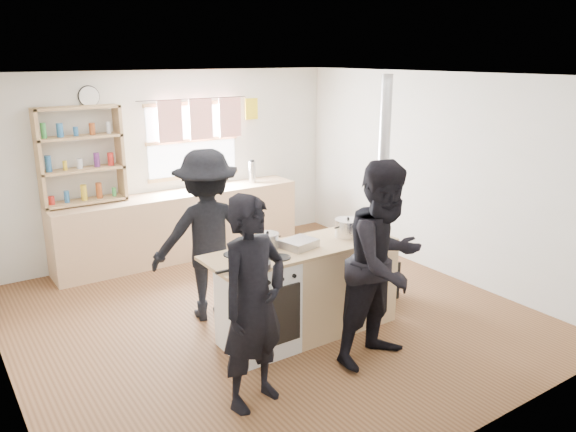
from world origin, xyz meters
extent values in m
cube|color=brown|center=(0.00, 0.00, -0.01)|extent=(5.00, 5.00, 0.01)
cube|color=tan|center=(0.00, 2.22, 0.45)|extent=(3.40, 0.55, 0.90)
cube|color=tan|center=(-1.20, 2.34, 0.94)|extent=(1.00, 0.28, 0.03)
cube|color=tan|center=(-1.20, 2.34, 1.33)|extent=(1.00, 0.28, 0.03)
cube|color=tan|center=(-1.20, 2.34, 1.74)|extent=(1.00, 0.28, 0.03)
cube|color=tan|center=(-1.20, 2.34, 2.08)|extent=(1.00, 0.28, 0.03)
cube|color=tan|center=(-1.68, 2.34, 1.50)|extent=(0.04, 0.28, 1.20)
cube|color=tan|center=(-0.72, 2.34, 1.50)|extent=(0.04, 0.28, 1.20)
cylinder|color=silver|center=(1.14, 2.22, 1.06)|extent=(0.10, 0.10, 0.31)
cube|color=white|center=(-0.45, -0.55, 0.45)|extent=(0.60, 0.60, 0.90)
cube|color=tan|center=(0.45, -0.55, 0.45)|extent=(1.20, 0.60, 0.90)
cube|color=tan|center=(0.00, -0.55, 0.92)|extent=(1.84, 0.64, 0.03)
cylinder|color=black|center=(-0.63, -0.77, 0.96)|extent=(0.33, 0.33, 0.05)
cylinder|color=#335B1F|center=(-0.63, -0.77, 0.97)|extent=(0.29, 0.29, 0.02)
cube|color=silver|center=(0.01, -0.56, 0.97)|extent=(0.35, 0.31, 0.08)
cube|color=brown|center=(0.01, -0.56, 0.99)|extent=(0.30, 0.27, 0.02)
cylinder|color=#B1B1B3|center=(-0.26, -0.43, 1.00)|extent=(0.21, 0.21, 0.14)
cylinder|color=#B1B1B3|center=(-0.26, -0.43, 1.08)|extent=(0.21, 0.21, 0.01)
sphere|color=black|center=(-0.26, -0.43, 1.09)|extent=(0.03, 0.03, 0.03)
cylinder|color=silver|center=(0.61, -0.56, 1.01)|extent=(0.26, 0.26, 0.17)
cylinder|color=silver|center=(0.61, -0.56, 1.10)|extent=(0.27, 0.27, 0.01)
sphere|color=black|center=(0.61, -0.56, 1.12)|extent=(0.03, 0.03, 0.03)
cube|color=tan|center=(0.90, -0.58, 0.94)|extent=(0.29, 0.21, 0.02)
cube|color=olive|center=(0.90, -0.58, 1.00)|extent=(0.22, 0.12, 0.10)
cube|color=black|center=(1.30, -0.30, 0.22)|extent=(0.35, 0.35, 0.44)
cylinder|color=#ADADB2|center=(1.30, -0.30, 1.47)|extent=(0.12, 0.12, 2.06)
imported|color=black|center=(-0.91, -1.26, 0.86)|extent=(0.71, 0.55, 1.72)
imported|color=black|center=(0.40, -1.32, 0.92)|extent=(0.97, 0.80, 1.85)
imported|color=black|center=(-0.50, 0.35, 0.90)|extent=(1.28, 0.92, 1.79)
camera|label=1|loc=(-2.89, -4.67, 2.69)|focal=35.00mm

